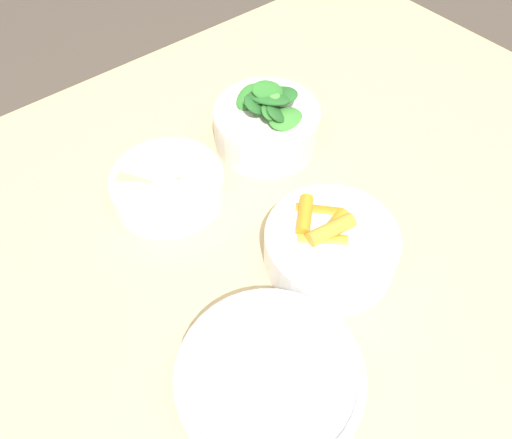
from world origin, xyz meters
TOP-DOWN VIEW (x-y plane):
  - ground_plane at (0.00, 0.00)m, footprint 10.00×10.00m
  - dining_table at (0.00, 0.00)m, footprint 1.09×0.93m
  - bowl_carrots at (0.02, 0.05)m, footprint 0.16×0.16m
  - bowl_greens at (-0.06, -0.16)m, footprint 0.15×0.15m
  - bowl_beans_hotdog at (0.17, 0.12)m, footprint 0.18×0.18m
  - bowl_cookies at (0.11, -0.16)m, footprint 0.15×0.15m

SIDE VIEW (x-z plane):
  - ground_plane at x=0.00m, z-range 0.00..0.00m
  - dining_table at x=0.00m, z-range 0.26..1.03m
  - bowl_cookies at x=0.11m, z-range 0.77..0.81m
  - bowl_beans_hotdog at x=0.17m, z-range 0.77..0.82m
  - bowl_carrots at x=0.02m, z-range 0.76..0.83m
  - bowl_greens at x=-0.06m, z-range 0.75..0.86m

